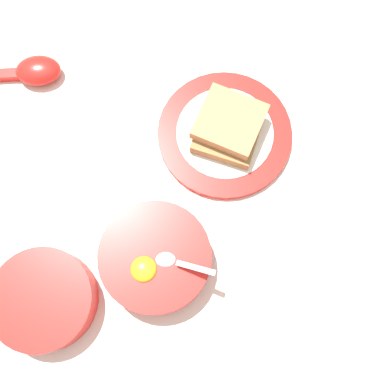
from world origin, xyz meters
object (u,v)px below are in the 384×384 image
toast_plate (225,134)px  soup_spoon (29,72)px  egg_bowl (156,258)px  toast_sandwich (229,127)px  congee_bowl (44,299)px

toast_plate → soup_spoon: (0.30, -0.10, 0.01)m
egg_bowl → soup_spoon: bearing=-54.9°
egg_bowl → toast_sandwich: size_ratio=1.27×
egg_bowl → congee_bowl: bearing=20.3°
toast_sandwich → soup_spoon: toast_sandwich is taller
toast_sandwich → soup_spoon: size_ratio=0.70×
congee_bowl → toast_plate: bearing=-135.3°
soup_spoon → congee_bowl: 0.34m
toast_plate → toast_sandwich: bearing=-179.6°
toast_plate → soup_spoon: soup_spoon is taller
toast_plate → congee_bowl: congee_bowl is taller
toast_plate → toast_sandwich: (-0.00, -0.00, 0.03)m
toast_plate → soup_spoon: 0.31m
toast_plate → congee_bowl: bearing=44.7°
toast_sandwich → soup_spoon: bearing=-18.2°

